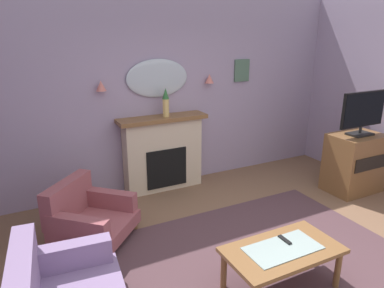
# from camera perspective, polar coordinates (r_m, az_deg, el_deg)

# --- Properties ---
(floor) EXTENTS (6.88, 6.16, 0.10)m
(floor) POSITION_cam_1_polar(r_m,az_deg,el_deg) (4.01, 12.52, -20.00)
(floor) COLOR brown
(floor) RESTS_ON ground
(wall_back) EXTENTS (6.88, 0.10, 2.93)m
(wall_back) POSITION_cam_1_polar(r_m,az_deg,el_deg) (5.52, -3.92, 8.20)
(wall_back) COLOR #9E8CA8
(wall_back) RESTS_ON ground
(patterned_rug) EXTENTS (3.20, 2.40, 0.01)m
(patterned_rug) POSITION_cam_1_polar(r_m,az_deg,el_deg) (4.10, 10.74, -17.96)
(patterned_rug) COLOR #4C3338
(patterned_rug) RESTS_ON ground
(fireplace) EXTENTS (1.36, 0.36, 1.16)m
(fireplace) POSITION_cam_1_polar(r_m,az_deg,el_deg) (5.47, -4.66, -1.58)
(fireplace) COLOR beige
(fireplace) RESTS_ON ground
(mantel_vase_centre) EXTENTS (0.10, 0.10, 0.42)m
(mantel_vase_centre) POSITION_cam_1_polar(r_m,az_deg,el_deg) (5.25, -4.25, 6.75)
(mantel_vase_centre) COLOR tan
(mantel_vase_centre) RESTS_ON fireplace
(wall_mirror) EXTENTS (0.96, 0.06, 0.56)m
(wall_mirror) POSITION_cam_1_polar(r_m,az_deg,el_deg) (5.34, -5.55, 10.49)
(wall_mirror) COLOR #B2BCC6
(wall_sconce_left) EXTENTS (0.14, 0.14, 0.14)m
(wall_sconce_left) POSITION_cam_1_polar(r_m,az_deg,el_deg) (5.05, -14.43, 9.04)
(wall_sconce_left) COLOR #D17066
(wall_sconce_right) EXTENTS (0.14, 0.14, 0.14)m
(wall_sconce_right) POSITION_cam_1_polar(r_m,az_deg,el_deg) (5.66, 2.81, 10.46)
(wall_sconce_right) COLOR #D17066
(framed_picture) EXTENTS (0.28, 0.03, 0.36)m
(framed_picture) POSITION_cam_1_polar(r_m,az_deg,el_deg) (6.05, 8.01, 11.63)
(framed_picture) COLOR #4C6B56
(coffee_table) EXTENTS (1.10, 0.60, 0.45)m
(coffee_table) POSITION_cam_1_polar(r_m,az_deg,el_deg) (3.58, 14.32, -16.70)
(coffee_table) COLOR brown
(coffee_table) RESTS_ON ground
(tv_remote) EXTENTS (0.04, 0.16, 0.02)m
(tv_remote) POSITION_cam_1_polar(r_m,az_deg,el_deg) (3.65, 14.68, -14.71)
(tv_remote) COLOR black
(tv_remote) RESTS_ON coffee_table
(armchair_by_coffee_table) EXTENTS (1.15, 1.14, 0.71)m
(armchair_by_coffee_table) POSITION_cam_1_polar(r_m,az_deg,el_deg) (4.42, -16.45, -10.99)
(armchair_by_coffee_table) COLOR #934C51
(armchair_by_coffee_table) RESTS_ON ground
(tv_cabinet) EXTENTS (0.80, 0.57, 0.90)m
(tv_cabinet) POSITION_cam_1_polar(r_m,az_deg,el_deg) (5.97, 24.64, -2.77)
(tv_cabinet) COLOR brown
(tv_cabinet) RESTS_ON ground
(tv_flatscreen) EXTENTS (0.84, 0.24, 0.65)m
(tv_flatscreen) POSITION_cam_1_polar(r_m,az_deg,el_deg) (5.75, 25.81, 4.63)
(tv_flatscreen) COLOR black
(tv_flatscreen) RESTS_ON tv_cabinet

